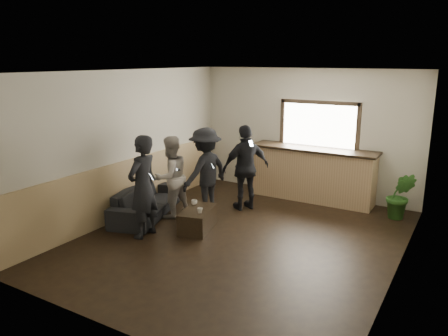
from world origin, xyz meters
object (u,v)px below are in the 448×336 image
Objects in this scene: person_c at (205,171)px; person_d at (246,168)px; cup_b at (200,210)px; cup_a at (194,202)px; person_a at (143,187)px; person_b at (171,177)px; potted_plant at (400,196)px; sofa at (147,201)px; coffee_table at (198,219)px; bar_counter at (313,171)px.

person_d is at bearing 146.90° from person_c.
person_d is at bearing 87.57° from cup_b.
cup_a is 1.10m from person_a.
person_b is at bearing -29.50° from person_c.
potted_plant is at bearing 41.45° from cup_b.
cup_b is 3.84m from potted_plant.
coffee_table is at bearing -112.43° from sofa.
person_b is (-0.83, 0.32, 0.60)m from coffee_table.
person_c is at bearing -129.50° from bar_counter.
person_a is (-1.80, -3.43, 0.25)m from bar_counter.
person_c is at bearing 168.96° from person_a.
sofa is 1.28m from coffee_table.
bar_counter is 2.44m from person_c.
bar_counter is 3.04m from cup_b.
coffee_table is at bearing 136.72° from person_a.
coffee_table is at bearing 27.65° from person_d.
person_a reaches higher than person_c.
cup_b is (-1.03, -2.85, -0.22)m from bar_counter.
coffee_table is 1.14m from person_c.
cup_b is 1.64m from person_d.
person_c is at bearing 104.81° from cup_a.
bar_counter is at bearing 170.50° from potted_plant.
bar_counter is at bearing 151.73° from person_c.
potted_plant reaches higher than sofa.
potted_plant reaches higher than cup_b.
coffee_table is 1.60m from person_d.
person_b is at bearing -151.47° from potted_plant.
cup_a is 3.91m from potted_plant.
person_b reaches higher than sofa.
potted_plant is at bearing 125.98° from person_c.
bar_counter is at bearing 178.97° from person_d.
cup_b is 0.06× the size of person_b.
person_d is (0.07, 1.57, 0.44)m from cup_b.
person_d reaches higher than person_b.
person_c is (-1.55, -1.88, 0.21)m from bar_counter.
person_b is 0.93× the size of person_c.
sofa is at bearing -39.74° from person_c.
cup_a is at bearing 136.80° from cup_b.
sofa is at bearing -175.89° from cup_a.
cup_b is at bearing -42.88° from coffee_table.
person_b reaches higher than cup_a.
potted_plant is (3.02, 2.41, 0.27)m from coffee_table.
cup_b is 0.06× the size of person_d.
bar_counter is at bearing 66.66° from coffee_table.
person_d is (0.84, 2.15, -0.02)m from person_a.
person_c is (-0.52, 0.98, 0.43)m from cup_b.
bar_counter is 1.62m from person_d.
bar_counter is at bearing -60.65° from sofa.
person_a is 2.31m from person_d.
cup_a is at bearing 93.68° from person_b.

